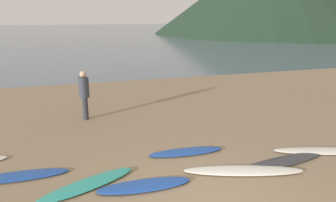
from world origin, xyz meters
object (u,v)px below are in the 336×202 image
object	(u,v)px
surfboard_1	(16,176)
surfboard_4	(186,152)
surfboard_2	(88,184)
surfboard_5	(243,171)
surfboard_6	(282,162)
person_1	(84,91)
surfboard_3	(145,185)
surfboard_7	(325,151)

from	to	relation	value
surfboard_1	surfboard_4	bearing A→B (deg)	3.28
surfboard_2	surfboard_5	size ratio (longest dim) A/B	0.80
surfboard_5	surfboard_6	size ratio (longest dim) A/B	1.00
surfboard_1	person_1	bearing A→B (deg)	67.16
surfboard_1	surfboard_5	size ratio (longest dim) A/B	0.82
person_1	surfboard_5	bearing A→B (deg)	83.17
surfboard_2	surfboard_6	distance (m)	4.43
surfboard_3	surfboard_4	size ratio (longest dim) A/B	1.01
surfboard_6	surfboard_5	bearing A→B (deg)	179.19
surfboard_1	surfboard_5	distance (m)	4.93
surfboard_6	surfboard_3	bearing A→B (deg)	173.93
surfboard_2	surfboard_6	xyz separation A→B (m)	(4.42, -0.30, -0.01)
surfboard_6	person_1	size ratio (longest dim) A/B	1.63
surfboard_4	surfboard_2	bearing A→B (deg)	-156.78
surfboard_3	surfboard_4	bearing A→B (deg)	45.39
surfboard_2	surfboard_6	world-z (taller)	surfboard_2
surfboard_6	person_1	xyz separation A→B (m)	(-4.19, 4.72, 0.92)
surfboard_4	surfboard_7	xyz separation A→B (m)	(3.37, -1.00, 0.00)
person_1	surfboard_4	bearing A→B (deg)	82.99
surfboard_3	person_1	xyz separation A→B (m)	(-0.87, 4.81, 0.92)
surfboard_3	surfboard_7	distance (m)	4.75
person_1	surfboard_2	bearing A→B (deg)	47.65
surfboard_5	surfboard_7	size ratio (longest dim) A/B	1.03
surfboard_7	person_1	xyz separation A→B (m)	(-5.61, 4.54, 0.92)
surfboard_4	surfboard_5	size ratio (longest dim) A/B	0.72
surfboard_4	surfboard_7	bearing A→B (deg)	-13.33
surfboard_1	surfboard_7	world-z (taller)	surfboard_7
surfboard_1	surfboard_7	distance (m)	7.34
surfboard_2	surfboard_1	bearing A→B (deg)	126.60
surfboard_1	person_1	size ratio (longest dim) A/B	1.33
surfboard_3	person_1	world-z (taller)	person_1
surfboard_2	surfboard_5	distance (m)	3.36
surfboard_4	person_1	size ratio (longest dim) A/B	1.17
surfboard_1	person_1	xyz separation A→B (m)	(1.68, 3.62, 0.93)
surfboard_6	surfboard_7	bearing A→B (deg)	0.01
surfboard_2	surfboard_3	distance (m)	1.16
surfboard_5	surfboard_1	bearing A→B (deg)	-177.32
person_1	surfboard_6	bearing A→B (deg)	92.15
surfboard_2	surfboard_6	size ratio (longest dim) A/B	0.80
surfboard_1	surfboard_7	xyz separation A→B (m)	(7.28, -0.92, 0.01)
surfboard_1	surfboard_4	distance (m)	3.92
surfboard_3	surfboard_2	bearing A→B (deg)	162.97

